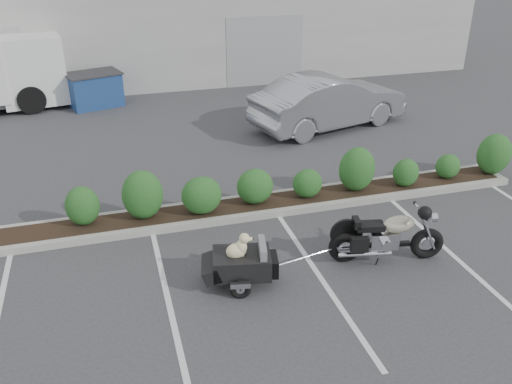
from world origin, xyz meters
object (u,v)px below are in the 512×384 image
object	(u,v)px
pet_trailer	(241,263)
sedan	(329,101)
motorcycle	(387,237)
dumpster	(95,89)

from	to	relation	value
pet_trailer	sedan	xyz separation A→B (m)	(4.67, 7.18, 0.37)
motorcycle	dumpster	xyz separation A→B (m)	(-4.95, 11.40, 0.09)
motorcycle	dumpster	size ratio (longest dim) A/B	1.07
pet_trailer	sedan	distance (m)	8.57
motorcycle	pet_trailer	bearing A→B (deg)	-168.83
motorcycle	sedan	world-z (taller)	sedan
pet_trailer	sedan	bearing A→B (deg)	68.69
pet_trailer	dumpster	distance (m)	11.58
pet_trailer	dumpster	bearing A→B (deg)	112.53
motorcycle	pet_trailer	size ratio (longest dim) A/B	1.23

